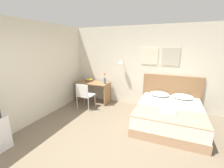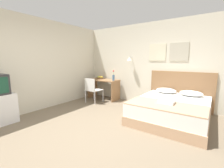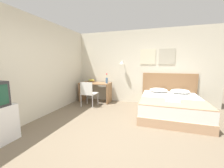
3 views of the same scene
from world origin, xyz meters
name	(u,v)px [view 2 (image 2 of 3)]	position (x,y,z in m)	size (l,w,h in m)	color
ground_plane	(88,137)	(0.00, 0.00, 0.00)	(24.00, 24.00, 0.00)	#756651
wall_back	(147,64)	(0.01, 2.83, 1.33)	(5.39, 0.31, 2.65)	beige
wall_left	(19,65)	(-2.33, -0.10, 1.32)	(0.06, 5.80, 2.65)	beige
bed	(171,110)	(1.09, 1.76, 0.25)	(1.63, 1.95, 0.51)	tan
headboard	(180,91)	(1.09, 2.77, 0.56)	(1.75, 0.06, 1.13)	#8E6642
pillow_left	(166,91)	(0.76, 2.49, 0.58)	(0.58, 0.40, 0.14)	white
pillow_right	(191,93)	(1.42, 2.49, 0.58)	(0.58, 0.40, 0.14)	white
throw_blanket	(165,105)	(1.09, 1.20, 0.52)	(1.59, 0.78, 0.02)	tan
folded_towel_near_foot	(167,102)	(1.08, 1.34, 0.56)	(0.33, 0.27, 0.06)	white
desk	(103,85)	(-1.54, 2.45, 0.51)	(1.16, 0.58, 0.74)	#8E6642
desk_chair	(92,88)	(-1.50, 1.77, 0.51)	(0.47, 0.47, 0.85)	white
fruit_bowl	(100,78)	(-1.75, 2.49, 0.79)	(0.29, 0.26, 0.12)	brown
flower_vase	(113,77)	(-1.06, 2.42, 0.87)	(0.08, 0.08, 0.37)	#4C7099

